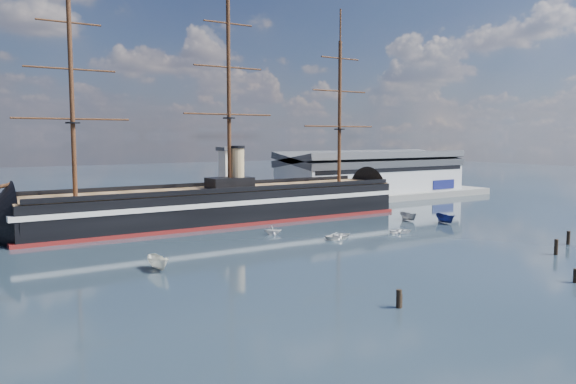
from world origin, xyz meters
TOP-DOWN VIEW (x-y plane):
  - ground at (0.00, 40.00)m, footprint 600.00×600.00m
  - quay at (10.00, 76.00)m, footprint 180.00×18.00m
  - warehouse at (58.00, 80.00)m, footprint 63.00×21.00m
  - quay_tower at (3.00, 73.00)m, footprint 5.00×5.00m
  - warship at (-7.34, 60.00)m, footprint 112.93×16.86m
  - motorboat_a at (-34.36, 23.86)m, footprint 6.76×2.49m
  - motorboat_b at (3.70, 28.99)m, footprint 1.71×3.73m
  - motorboat_c at (31.88, 38.34)m, footprint 6.55×2.99m
  - motorboat_d at (-4.34, 40.15)m, footprint 4.65×6.07m
  - motorboat_e at (18.36, 27.26)m, footprint 2.30×3.04m
  - motorboat_f at (36.05, 31.00)m, footprint 7.17×3.67m
  - piling_near_left at (-17.89, -8.91)m, footprint 0.64×0.64m
  - piling_near_mid at (9.89, -13.97)m, footprint 0.64×0.64m
  - piling_near_right at (24.66, -2.30)m, footprint 0.64×0.64m
  - piling_far_right at (34.89, 1.51)m, footprint 0.64×0.64m

SIDE VIEW (x-z plane):
  - ground at x=0.00m, z-range 0.00..0.00m
  - quay at x=10.00m, z-range -1.00..1.00m
  - motorboat_a at x=-34.36m, z-range -1.35..1.35m
  - motorboat_b at x=3.70m, z-range -0.85..0.85m
  - motorboat_c at x=31.88m, z-range -1.27..1.27m
  - motorboat_d at x=-4.34m, z-range -1.02..1.02m
  - motorboat_e at x=18.36m, z-range -0.66..0.66m
  - motorboat_f at x=36.05m, z-range -1.37..1.37m
  - piling_near_left at x=-17.89m, z-range -1.42..1.42m
  - piling_near_mid at x=9.89m, z-range -1.31..1.31m
  - piling_near_right at x=24.66m, z-range -1.66..1.66m
  - piling_far_right at x=34.89m, z-range -1.59..1.59m
  - warship at x=-7.34m, z-range -22.93..31.01m
  - warehouse at x=58.00m, z-range 2.18..13.78m
  - quay_tower at x=3.00m, z-range 2.25..17.25m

